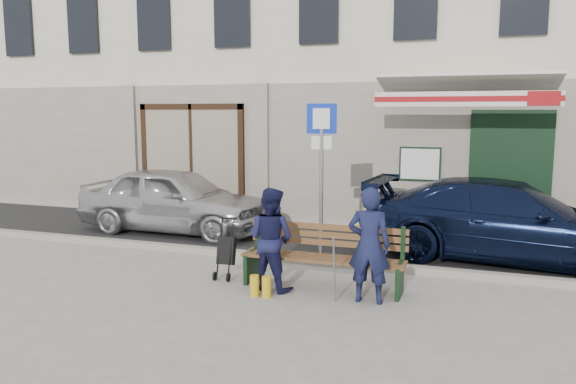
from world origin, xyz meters
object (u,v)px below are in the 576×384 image
at_px(parking_sign, 321,157).
at_px(woman, 271,239).
at_px(man, 369,245).
at_px(car_navy, 508,221).
at_px(bench, 320,257).
at_px(car_silver, 175,199).
at_px(stroller, 226,252).

relative_size(parking_sign, woman, 1.81).
relative_size(parking_sign, man, 1.71).
bearing_deg(parking_sign, man, -69.44).
relative_size(car_navy, bench, 2.01).
bearing_deg(bench, car_navy, 43.86).
bearing_deg(car_silver, woman, -130.30).
bearing_deg(bench, stroller, -179.99).
bearing_deg(car_navy, woman, 135.12).
distance_m(car_silver, stroller, 3.66).
height_order(car_navy, stroller, car_navy).
distance_m(car_navy, woman, 4.34).
distance_m(car_navy, parking_sign, 3.42).
relative_size(car_navy, man, 3.05).
bearing_deg(parking_sign, car_navy, 8.03).
xyz_separation_m(parking_sign, woman, (-0.28, -1.66, -1.06)).
distance_m(bench, woman, 0.77).
relative_size(parking_sign, stroller, 2.91).
bearing_deg(woman, bench, -143.06).
height_order(parking_sign, stroller, parking_sign).
xyz_separation_m(car_navy, man, (-1.85, -2.92, 0.09)).
distance_m(car_navy, bench, 3.67).
bearing_deg(car_navy, man, 152.21).
distance_m(parking_sign, bench, 1.96).
height_order(parking_sign, bench, parking_sign).
xyz_separation_m(car_silver, stroller, (2.48, -2.68, -0.30)).
bearing_deg(stroller, parking_sign, 46.50).
xyz_separation_m(parking_sign, man, (1.17, -1.76, -1.02)).
xyz_separation_m(car_silver, parking_sign, (3.61, -1.31, 1.10)).
distance_m(car_navy, stroller, 4.87).
height_order(woman, stroller, woman).
relative_size(car_navy, stroller, 5.20).
height_order(car_navy, parking_sign, parking_sign).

